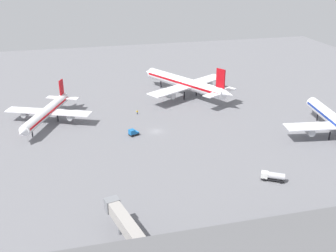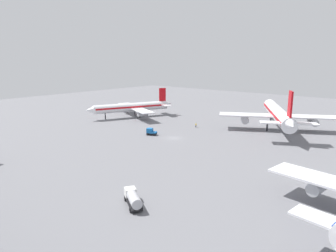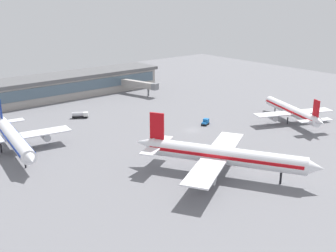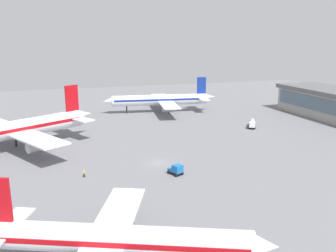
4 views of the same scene
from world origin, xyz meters
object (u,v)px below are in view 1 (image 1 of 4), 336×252
object	(u,v)px
airplane_at_gate	(47,112)
baggage_tug	(133,133)
airplane_distant	(186,83)
ground_crew_worker	(137,112)
fuel_truck	(273,176)

from	to	relation	value
airplane_at_gate	baggage_tug	xyz separation A→B (m)	(28.40, -18.27, -3.25)
airplane_at_gate	airplane_distant	world-z (taller)	airplane_distant
baggage_tug	ground_crew_worker	size ratio (longest dim) A/B	2.21
baggage_tug	ground_crew_worker	distance (m)	19.81
airplane_distant	fuel_truck	distance (m)	74.37
airplane_at_gate	baggage_tug	world-z (taller)	airplane_at_gate
airplane_distant	fuel_truck	world-z (taller)	airplane_distant
airplane_at_gate	fuel_truck	distance (m)	83.12
airplane_distant	ground_crew_worker	distance (m)	29.66
ground_crew_worker	fuel_truck	bearing A→B (deg)	47.86
fuel_truck	ground_crew_worker	xyz separation A→B (m)	(-27.37, 57.71, -0.54)
fuel_truck	ground_crew_worker	distance (m)	63.88
fuel_truck	baggage_tug	distance (m)	50.22
airplane_distant	baggage_tug	size ratio (longest dim) A/B	12.76
fuel_truck	ground_crew_worker	size ratio (longest dim) A/B	3.82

